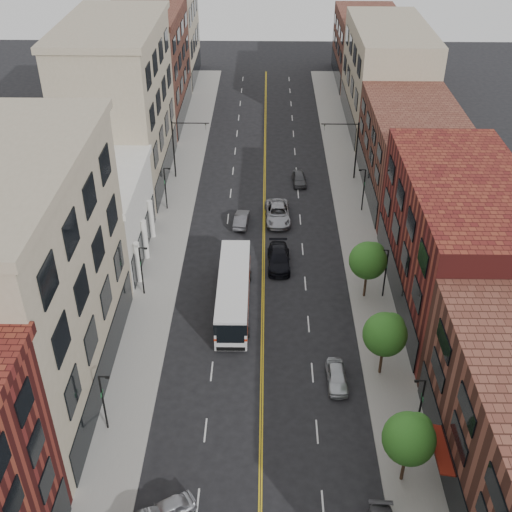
# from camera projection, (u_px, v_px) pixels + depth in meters

# --- Properties ---
(sidewalk_left) EXTENTS (4.00, 110.00, 0.15)m
(sidewalk_left) POSITION_uv_depth(u_px,v_px,m) (170.00, 232.00, 68.48)
(sidewalk_left) COLOR gray
(sidewalk_left) RESTS_ON ground
(sidewalk_right) EXTENTS (4.00, 110.00, 0.15)m
(sidewalk_right) POSITION_uv_depth(u_px,v_px,m) (358.00, 234.00, 68.19)
(sidewalk_right) COLOR gray
(sidewalk_right) RESTS_ON ground
(bldg_l_tanoffice) EXTENTS (10.00, 22.00, 18.00)m
(bldg_l_tanoffice) POSITION_uv_depth(u_px,v_px,m) (22.00, 286.00, 45.32)
(bldg_l_tanoffice) COLOR gray
(bldg_l_tanoffice) RESTS_ON ground
(bldg_l_white) EXTENTS (10.00, 14.00, 8.00)m
(bldg_l_white) POSITION_uv_depth(u_px,v_px,m) (91.00, 219.00, 63.08)
(bldg_l_white) COLOR silver
(bldg_l_white) RESTS_ON ground
(bldg_l_far_a) EXTENTS (10.00, 20.00, 18.00)m
(bldg_l_far_a) POSITION_uv_depth(u_px,v_px,m) (119.00, 108.00, 74.46)
(bldg_l_far_a) COLOR gray
(bldg_l_far_a) RESTS_ON ground
(bldg_l_far_b) EXTENTS (10.00, 20.00, 15.00)m
(bldg_l_far_b) POSITION_uv_depth(u_px,v_px,m) (147.00, 67.00, 91.94)
(bldg_l_far_b) COLOR brown
(bldg_l_far_b) RESTS_ON ground
(bldg_l_far_c) EXTENTS (10.00, 16.00, 20.00)m
(bldg_l_far_c) POSITION_uv_depth(u_px,v_px,m) (163.00, 19.00, 105.54)
(bldg_l_far_c) COLOR gray
(bldg_l_far_c) RESTS_ON ground
(bldg_r_mid) EXTENTS (10.00, 22.00, 12.00)m
(bldg_r_mid) POSITION_uv_depth(u_px,v_px,m) (459.00, 243.00, 55.65)
(bldg_r_mid) COLOR #571817
(bldg_r_mid) RESTS_ON ground
(bldg_r_far_a) EXTENTS (10.00, 20.00, 10.00)m
(bldg_r_far_a) POSITION_uv_depth(u_px,v_px,m) (412.00, 152.00, 73.69)
(bldg_r_far_a) COLOR brown
(bldg_r_far_a) RESTS_ON ground
(bldg_r_far_b) EXTENTS (10.00, 22.00, 14.00)m
(bldg_r_far_b) POSITION_uv_depth(u_px,v_px,m) (387.00, 77.00, 90.06)
(bldg_r_far_b) COLOR gray
(bldg_r_far_b) RESTS_ON ground
(bldg_r_far_c) EXTENTS (10.00, 18.00, 11.00)m
(bldg_r_far_c) POSITION_uv_depth(u_px,v_px,m) (367.00, 47.00, 107.54)
(bldg_r_far_c) COLOR brown
(bldg_r_far_c) RESTS_ON ground
(tree_r_1) EXTENTS (3.40, 3.40, 5.59)m
(tree_r_1) POSITION_uv_depth(u_px,v_px,m) (410.00, 437.00, 40.21)
(tree_r_1) COLOR black
(tree_r_1) RESTS_ON sidewalk_right
(tree_r_2) EXTENTS (3.40, 3.40, 5.59)m
(tree_r_2) POSITION_uv_depth(u_px,v_px,m) (386.00, 333.00, 48.53)
(tree_r_2) COLOR black
(tree_r_2) RESTS_ON sidewalk_right
(tree_r_3) EXTENTS (3.40, 3.40, 5.59)m
(tree_r_3) POSITION_uv_depth(u_px,v_px,m) (369.00, 259.00, 56.86)
(tree_r_3) COLOR black
(tree_r_3) RESTS_ON sidewalk_right
(lamp_l_1) EXTENTS (0.81, 0.55, 5.05)m
(lamp_l_1) POSITION_uv_depth(u_px,v_px,m) (104.00, 400.00, 44.42)
(lamp_l_1) COLOR black
(lamp_l_1) RESTS_ON sidewalk_left
(lamp_l_2) EXTENTS (0.81, 0.55, 5.05)m
(lamp_l_2) POSITION_uv_depth(u_px,v_px,m) (142.00, 268.00, 57.73)
(lamp_l_2) COLOR black
(lamp_l_2) RESTS_ON sidewalk_left
(lamp_l_3) EXTENTS (0.81, 0.55, 5.05)m
(lamp_l_3) POSITION_uv_depth(u_px,v_px,m) (166.00, 186.00, 71.05)
(lamp_l_3) COLOR black
(lamp_l_3) RESTS_ON sidewalk_left
(lamp_r_1) EXTENTS (0.81, 0.55, 5.05)m
(lamp_r_1) POSITION_uv_depth(u_px,v_px,m) (420.00, 404.00, 44.10)
(lamp_r_1) COLOR black
(lamp_r_1) RESTS_ON sidewalk_right
(lamp_r_2) EXTENTS (0.81, 0.55, 5.05)m
(lamp_r_2) POSITION_uv_depth(u_px,v_px,m) (385.00, 271.00, 57.42)
(lamp_r_2) COLOR black
(lamp_r_2) RESTS_ON sidewalk_right
(lamp_r_3) EXTENTS (0.81, 0.55, 5.05)m
(lamp_r_3) POSITION_uv_depth(u_px,v_px,m) (363.00, 188.00, 70.74)
(lamp_r_3) COLOR black
(lamp_r_3) RESTS_ON sidewalk_right
(signal_mast_left) EXTENTS (4.49, 0.18, 7.20)m
(signal_mast_left) POSITION_uv_depth(u_px,v_px,m) (179.00, 143.00, 76.77)
(signal_mast_left) COLOR black
(signal_mast_left) RESTS_ON sidewalk_left
(signal_mast_right) EXTENTS (4.49, 0.18, 7.20)m
(signal_mast_right) POSITION_uv_depth(u_px,v_px,m) (351.00, 144.00, 76.48)
(signal_mast_right) COLOR black
(signal_mast_right) RESTS_ON sidewalk_right
(city_bus) EXTENTS (3.05, 12.44, 3.19)m
(city_bus) POSITION_uv_depth(u_px,v_px,m) (234.00, 290.00, 56.84)
(city_bus) COLOR silver
(city_bus) RESTS_ON ground
(car_angle_a) EXTENTS (3.99, 3.23, 1.28)m
(car_angle_a) POSITION_uv_depth(u_px,v_px,m) (166.00, 511.00, 39.81)
(car_angle_a) COLOR #A8A9B0
(car_angle_a) RESTS_ON ground
(car_parked_far) EXTENTS (1.66, 3.94, 1.33)m
(car_parked_far) POSITION_uv_depth(u_px,v_px,m) (337.00, 377.00, 49.50)
(car_parked_far) COLOR #B8BBC0
(car_parked_far) RESTS_ON ground
(car_lane_behind) EXTENTS (1.75, 4.16, 1.34)m
(car_lane_behind) POSITION_uv_depth(u_px,v_px,m) (241.00, 219.00, 69.56)
(car_lane_behind) COLOR #454449
(car_lane_behind) RESTS_ON ground
(car_lane_a) EXTENTS (2.27, 5.40, 1.56)m
(car_lane_a) POSITION_uv_depth(u_px,v_px,m) (279.00, 258.00, 62.98)
(car_lane_a) COLOR black
(car_lane_a) RESTS_ON ground
(car_lane_b) EXTENTS (2.94, 5.98, 1.63)m
(car_lane_b) POSITION_uv_depth(u_px,v_px,m) (278.00, 213.00, 70.35)
(car_lane_b) COLOR #9FA1A7
(car_lane_b) RESTS_ON ground
(car_lane_c) EXTENTS (1.76, 3.95, 1.32)m
(car_lane_c) POSITION_uv_depth(u_px,v_px,m) (299.00, 178.00, 77.70)
(car_lane_c) COLOR #45464A
(car_lane_c) RESTS_ON ground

